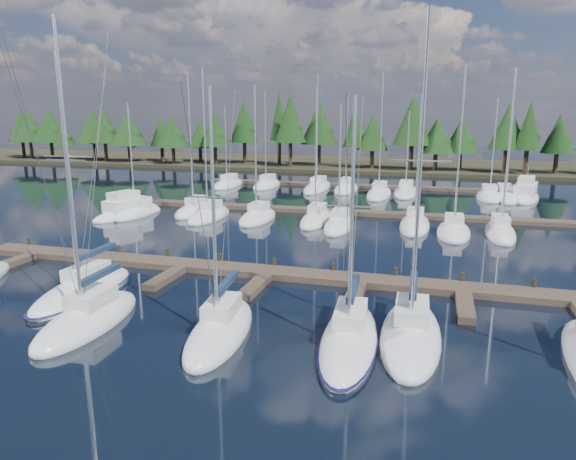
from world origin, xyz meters
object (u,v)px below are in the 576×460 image
(front_sailboat_4, at_px, (349,339))
(motor_yacht_right, at_px, (525,195))
(main_dock, at_px, (267,275))
(front_sailboat_1, at_px, (84,290))
(front_sailboat_3, at_px, (220,330))
(motor_yacht_left, at_px, (128,212))
(front_sailboat_2, at_px, (89,319))
(front_sailboat_5, at_px, (411,334))

(front_sailboat_4, bearing_deg, motor_yacht_right, 73.01)
(main_dock, relative_size, front_sailboat_1, 3.07)
(front_sailboat_4, height_order, motor_yacht_right, front_sailboat_4)
(front_sailboat_3, bearing_deg, motor_yacht_left, 130.59)
(motor_yacht_left, height_order, motor_yacht_right, motor_yacht_right)
(front_sailboat_2, distance_m, motor_yacht_right, 54.57)
(motor_yacht_right, bearing_deg, front_sailboat_4, -106.99)
(main_dock, bearing_deg, motor_yacht_right, 61.25)
(front_sailboat_4, bearing_deg, main_dock, 129.22)
(front_sailboat_2, height_order, front_sailboat_3, front_sailboat_2)
(main_dock, height_order, front_sailboat_3, front_sailboat_3)
(front_sailboat_1, xyz_separation_m, motor_yacht_right, (30.06, 43.79, 0.23))
(front_sailboat_1, relative_size, motor_yacht_left, 1.58)
(motor_yacht_right, bearing_deg, front_sailboat_3, -113.28)
(front_sailboat_3, bearing_deg, motor_yacht_right, 66.72)
(front_sailboat_3, distance_m, front_sailboat_4, 6.11)
(main_dock, height_order, front_sailboat_2, front_sailboat_2)
(front_sailboat_5, bearing_deg, front_sailboat_4, -154.02)
(motor_yacht_right, bearing_deg, main_dock, -118.75)
(front_sailboat_3, height_order, motor_yacht_left, front_sailboat_3)
(front_sailboat_3, xyz_separation_m, motor_yacht_left, (-20.68, 24.13, 0.19))
(motor_yacht_left, bearing_deg, main_dock, -37.16)
(main_dock, height_order, front_sailboat_4, front_sailboat_4)
(main_dock, xyz_separation_m, motor_yacht_right, (20.78, 37.87, 0.31))
(main_dock, xyz_separation_m, front_sailboat_1, (-9.28, -5.91, 0.08))
(main_dock, relative_size, motor_yacht_right, 4.47)
(front_sailboat_3, height_order, front_sailboat_5, front_sailboat_5)
(main_dock, relative_size, front_sailboat_3, 3.58)
(front_sailboat_4, height_order, motor_yacht_left, front_sailboat_4)
(front_sailboat_4, xyz_separation_m, motor_yacht_right, (14.08, 46.08, 0.24))
(main_dock, height_order, motor_yacht_right, motor_yacht_right)
(front_sailboat_4, relative_size, motor_yacht_right, 1.21)
(front_sailboat_4, distance_m, motor_yacht_right, 48.18)
(front_sailboat_5, xyz_separation_m, motor_yacht_right, (11.41, 44.78, 0.22))
(front_sailboat_2, xyz_separation_m, front_sailboat_5, (15.63, 2.63, -0.01))
(front_sailboat_1, xyz_separation_m, front_sailboat_5, (18.65, -0.99, 0.01))
(motor_yacht_right, bearing_deg, front_sailboat_1, -124.47)
(front_sailboat_1, distance_m, front_sailboat_3, 10.37)
(front_sailboat_5, bearing_deg, front_sailboat_2, -170.45)
(front_sailboat_1, height_order, front_sailboat_3, front_sailboat_1)
(front_sailboat_3, relative_size, motor_yacht_right, 1.25)
(front_sailboat_2, relative_size, front_sailboat_4, 1.29)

